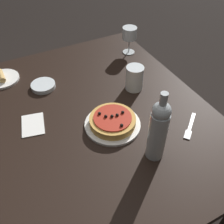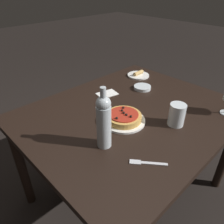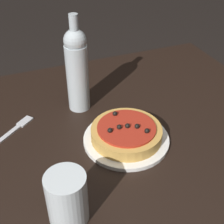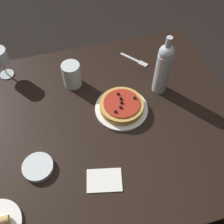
# 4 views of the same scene
# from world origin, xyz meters

# --- Properties ---
(ground_plane) EXTENTS (14.00, 14.00, 0.00)m
(ground_plane) POSITION_xyz_m (0.00, 0.00, 0.00)
(ground_plane) COLOR black
(dining_table) EXTENTS (1.25, 1.02, 0.74)m
(dining_table) POSITION_xyz_m (0.00, 0.00, 0.65)
(dining_table) COLOR black
(dining_table) RESTS_ON ground_plane
(dinner_plate) EXTENTS (0.24, 0.24, 0.01)m
(dinner_plate) POSITION_xyz_m (-0.11, -0.04, 0.74)
(dinner_plate) COLOR white
(dinner_plate) RESTS_ON dining_table
(pizza) EXTENTS (0.20, 0.20, 0.05)m
(pizza) POSITION_xyz_m (-0.11, -0.04, 0.77)
(pizza) COLOR gold
(pizza) RESTS_ON dinner_plate
(wine_glass) EXTENTS (0.08, 0.08, 0.16)m
(wine_glass) POSITION_xyz_m (0.38, -0.41, 0.86)
(wine_glass) COLOR silver
(wine_glass) RESTS_ON dining_table
(wine_bottle) EXTENTS (0.07, 0.07, 0.30)m
(wine_bottle) POSITION_xyz_m (-0.32, -0.11, 0.88)
(wine_bottle) COLOR #B2BCC1
(wine_bottle) RESTS_ON dining_table
(water_cup) EXTENTS (0.09, 0.09, 0.12)m
(water_cup) POSITION_xyz_m (0.07, -0.26, 0.80)
(water_cup) COLOR silver
(water_cup) RESTS_ON dining_table
(side_bowl) EXTENTS (0.12, 0.12, 0.02)m
(side_bowl) POSITION_xyz_m (0.29, 0.15, 0.75)
(side_bowl) COLOR silver
(side_bowl) RESTS_ON dining_table
(fork) EXTENTS (0.12, 0.14, 0.00)m
(fork) POSITION_xyz_m (-0.27, -0.33, 0.74)
(fork) COLOR silver
(fork) RESTS_ON dining_table
(side_plate) EXTENTS (0.17, 0.17, 0.04)m
(side_plate) POSITION_xyz_m (0.45, 0.32, 0.75)
(side_plate) COLOR white
(side_plate) RESTS_ON dining_table
(paper_napkin) EXTENTS (0.15, 0.12, 0.00)m
(paper_napkin) POSITION_xyz_m (0.05, 0.26, 0.74)
(paper_napkin) COLOR white
(paper_napkin) RESTS_ON dining_table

